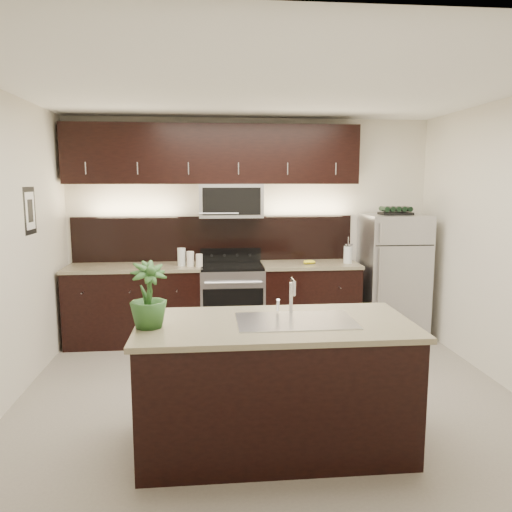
{
  "coord_description": "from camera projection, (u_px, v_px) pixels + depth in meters",
  "views": [
    {
      "loc": [
        -0.52,
        -4.26,
        1.93
      ],
      "look_at": [
        -0.06,
        0.55,
        1.21
      ],
      "focal_mm": 35.0,
      "sensor_mm": 36.0,
      "label": 1
    }
  ],
  "objects": [
    {
      "name": "ground",
      "position": [
        269.0,
        396.0,
        4.53
      ],
      "size": [
        4.5,
        4.5,
        0.0
      ],
      "primitive_type": "plane",
      "color": "gray",
      "rests_on": "ground"
    },
    {
      "name": "room_walls",
      "position": [
        257.0,
        209.0,
        4.23
      ],
      "size": [
        4.52,
        4.02,
        2.71
      ],
      "color": "beige",
      "rests_on": "ground"
    },
    {
      "name": "counter_run",
      "position": [
        215.0,
        302.0,
        6.08
      ],
      "size": [
        3.51,
        0.65,
        0.94
      ],
      "color": "black",
      "rests_on": "ground"
    },
    {
      "name": "upper_fixtures",
      "position": [
        216.0,
        164.0,
        5.98
      ],
      "size": [
        3.49,
        0.4,
        1.66
      ],
      "color": "black",
      "rests_on": "counter_run"
    },
    {
      "name": "island",
      "position": [
        275.0,
        384.0,
        3.62
      ],
      "size": [
        1.96,
        0.96,
        0.94
      ],
      "color": "black",
      "rests_on": "ground"
    },
    {
      "name": "sink_faucet",
      "position": [
        295.0,
        319.0,
        3.58
      ],
      "size": [
        0.84,
        0.5,
        0.28
      ],
      "color": "silver",
      "rests_on": "island"
    },
    {
      "name": "refrigerator",
      "position": [
        393.0,
        276.0,
        6.18
      ],
      "size": [
        0.74,
        0.67,
        1.53
      ],
      "primitive_type": "cube",
      "color": "#B2B2B7",
      "rests_on": "ground"
    },
    {
      "name": "wine_rack",
      "position": [
        396.0,
        211.0,
        6.06
      ],
      "size": [
        0.38,
        0.23,
        0.09
      ],
      "color": "black",
      "rests_on": "refrigerator"
    },
    {
      "name": "plant",
      "position": [
        148.0,
        295.0,
        3.39
      ],
      "size": [
        0.34,
        0.34,
        0.45
      ],
      "primitive_type": "imported",
      "rotation": [
        0.0,
        0.0,
        0.43
      ],
      "color": "#285321",
      "rests_on": "island"
    },
    {
      "name": "canisters",
      "position": [
        188.0,
        258.0,
        5.88
      ],
      "size": [
        0.3,
        0.18,
        0.21
      ],
      "rotation": [
        0.0,
        0.0,
        -0.41
      ],
      "color": "silver",
      "rests_on": "counter_run"
    },
    {
      "name": "french_press",
      "position": [
        348.0,
        254.0,
        6.09
      ],
      "size": [
        0.11,
        0.11,
        0.31
      ],
      "rotation": [
        0.0,
        0.0,
        0.27
      ],
      "color": "silver",
      "rests_on": "counter_run"
    },
    {
      "name": "bananas",
      "position": [
        305.0,
        262.0,
        6.03
      ],
      "size": [
        0.18,
        0.16,
        0.05
      ],
      "primitive_type": "ellipsoid",
      "rotation": [
        0.0,
        0.0,
        0.29
      ],
      "color": "yellow",
      "rests_on": "counter_run"
    }
  ]
}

